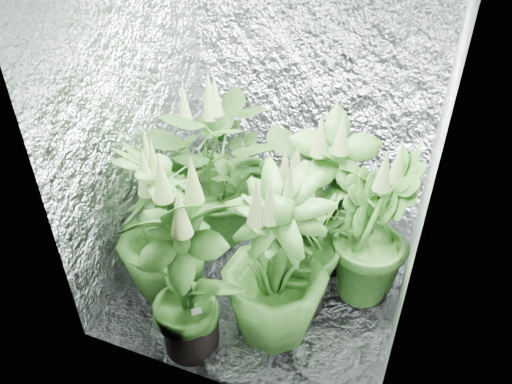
{
  "coord_description": "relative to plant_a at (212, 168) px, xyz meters",
  "views": [
    {
      "loc": [
        0.75,
        -2.12,
        2.29
      ],
      "look_at": [
        -0.08,
        0.0,
        0.64
      ],
      "focal_mm": 35.0,
      "sensor_mm": 36.0,
      "label": 1
    }
  ],
  "objects": [
    {
      "name": "circulation_fan",
      "position": [
        1.08,
        0.04,
        -0.4
      ],
      "size": [
        0.16,
        0.3,
        0.35
      ],
      "rotation": [
        0.0,
        0.0,
        0.15
      ],
      "color": "black",
      "rests_on": "ground"
    },
    {
      "name": "ground",
      "position": [
        0.48,
        -0.25,
        -0.55
      ],
      "size": [
        1.6,
        1.6,
        0.0
      ],
      "primitive_type": "plane",
      "color": "silver",
      "rests_on": "ground"
    },
    {
      "name": "plant_c",
      "position": [
        1.07,
        -0.15,
        -0.08
      ],
      "size": [
        0.62,
        0.62,
        1.03
      ],
      "rotation": [
        0.0,
        0.0,
        1.35
      ],
      "color": "black",
      "rests_on": "ground"
    },
    {
      "name": "plant_g",
      "position": [
        0.74,
        -0.4,
        -0.09
      ],
      "size": [
        0.57,
        0.57,
        1.0
      ],
      "rotation": [
        0.0,
        0.0,
        4.87
      ],
      "color": "black",
      "rests_on": "ground"
    },
    {
      "name": "plant_d",
      "position": [
        -0.04,
        -0.57,
        -0.06
      ],
      "size": [
        0.76,
        0.76,
        1.07
      ],
      "rotation": [
        0.0,
        0.0,
        2.41
      ],
      "color": "black",
      "rests_on": "ground"
    },
    {
      "name": "plant_f",
      "position": [
        0.27,
        -0.88,
        -0.01
      ],
      "size": [
        0.79,
        0.79,
        1.17
      ],
      "rotation": [
        0.0,
        0.0,
        3.82
      ],
      "color": "black",
      "rests_on": "ground"
    },
    {
      "name": "plant_label",
      "position": [
        0.34,
        -0.92,
        -0.25
      ],
      "size": [
        0.06,
        0.05,
        0.08
      ],
      "primitive_type": "cube",
      "rotation": [
        -0.21,
        0.0,
        0.69
      ],
      "color": "white",
      "rests_on": "plant_f"
    },
    {
      "name": "plant_a",
      "position": [
        0.0,
        0.0,
        0.0
      ],
      "size": [
        0.98,
        0.98,
        1.15
      ],
      "rotation": [
        0.0,
        0.0,
        6.24
      ],
      "color": "black",
      "rests_on": "ground"
    },
    {
      "name": "plant_h",
      "position": [
        0.65,
        -0.63,
        -0.04
      ],
      "size": [
        0.73,
        0.73,
        1.1
      ],
      "rotation": [
        0.0,
        0.0,
        5.91
      ],
      "color": "black",
      "rests_on": "ground"
    },
    {
      "name": "plant_e",
      "position": [
        0.64,
        -0.19,
        -0.1
      ],
      "size": [
        0.82,
        0.82,
        0.94
      ],
      "rotation": [
        0.0,
        0.0,
        3.07
      ],
      "color": "black",
      "rests_on": "ground"
    },
    {
      "name": "walls",
      "position": [
        0.48,
        -0.25,
        0.45
      ],
      "size": [
        1.62,
        1.62,
        2.0
      ],
      "color": "silver",
      "rests_on": "ground"
    },
    {
      "name": "plant_b",
      "position": [
        0.78,
        0.01,
        -0.04
      ],
      "size": [
        0.71,
        0.71,
        1.12
      ],
      "rotation": [
        0.0,
        0.0,
        0.42
      ],
      "color": "black",
      "rests_on": "ground"
    }
  ]
}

